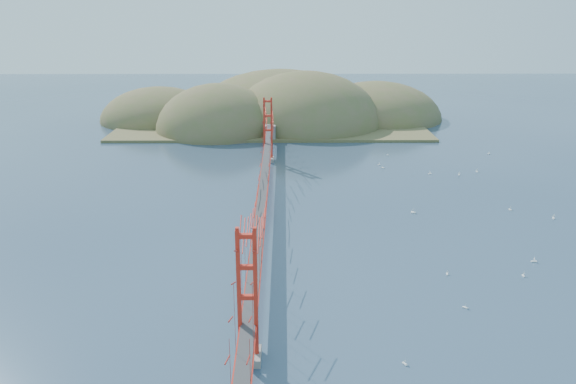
{
  "coord_description": "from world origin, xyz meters",
  "views": [
    {
      "loc": [
        2.91,
        -68.95,
        27.79
      ],
      "look_at": [
        3.39,
        0.0,
        4.27
      ],
      "focal_mm": 35.0,
      "sensor_mm": 36.0,
      "label": 1
    }
  ],
  "objects_px": {
    "bridge": "(262,171)",
    "sailboat_2": "(534,261)",
    "sailboat_0": "(447,273)",
    "sailboat_1": "(413,211)"
  },
  "relations": [
    {
      "from": "sailboat_2",
      "to": "sailboat_0",
      "type": "bearing_deg",
      "value": -164.32
    },
    {
      "from": "sailboat_0",
      "to": "sailboat_1",
      "type": "xyz_separation_m",
      "value": [
        0.41,
        18.67,
        0.01
      ]
    },
    {
      "from": "bridge",
      "to": "sailboat_0",
      "type": "bearing_deg",
      "value": -36.76
    },
    {
      "from": "bridge",
      "to": "sailboat_1",
      "type": "xyz_separation_m",
      "value": [
        20.78,
        3.45,
        -6.86
      ]
    },
    {
      "from": "bridge",
      "to": "sailboat_2",
      "type": "distance_m",
      "value": 34.0
    },
    {
      "from": "sailboat_0",
      "to": "sailboat_1",
      "type": "relative_size",
      "value": 0.86
    },
    {
      "from": "sailboat_0",
      "to": "sailboat_2",
      "type": "distance_m",
      "value": 11.01
    },
    {
      "from": "bridge",
      "to": "sailboat_1",
      "type": "height_order",
      "value": "bridge"
    },
    {
      "from": "bridge",
      "to": "sailboat_2",
      "type": "xyz_separation_m",
      "value": [
        30.97,
        -12.24,
        -6.85
      ]
    },
    {
      "from": "sailboat_2",
      "to": "sailboat_1",
      "type": "xyz_separation_m",
      "value": [
        -10.19,
        15.69,
        -0.01
      ]
    }
  ]
}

